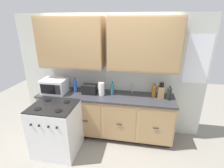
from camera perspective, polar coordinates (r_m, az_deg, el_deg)
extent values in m
plane|color=gray|center=(3.56, -3.22, -19.27)|extent=(8.00, 8.00, 0.00)
cube|color=silver|center=(3.51, -1.28, 2.90)|extent=(3.84, 0.05, 2.43)
cube|color=silver|center=(3.52, -1.36, 1.22)|extent=(2.64, 0.01, 0.40)
cube|color=tan|center=(3.39, -13.83, 13.40)|extent=(1.27, 0.34, 0.95)
cube|color=#A58052|center=(3.23, -15.08, 12.97)|extent=(1.25, 0.01, 0.89)
cube|color=tan|center=(3.11, 10.70, 13.02)|extent=(1.27, 0.34, 0.95)
cube|color=#A58052|center=(2.93, 10.69, 12.59)|extent=(1.25, 0.01, 0.89)
cube|color=white|center=(3.47, 27.03, 7.29)|extent=(0.44, 0.01, 0.90)
cube|color=black|center=(3.78, -2.05, -15.55)|extent=(2.59, 0.48, 0.10)
cube|color=tan|center=(3.52, -2.25, -10.07)|extent=(2.64, 0.60, 0.78)
cube|color=#A88354|center=(3.60, -19.20, -10.53)|extent=(0.61, 0.01, 0.71)
cube|color=black|center=(3.60, -19.30, -10.73)|extent=(0.10, 0.01, 0.01)
cube|color=#A88354|center=(3.35, -9.04, -12.05)|extent=(0.61, 0.01, 0.71)
cube|color=black|center=(3.34, -9.11, -12.27)|extent=(0.10, 0.01, 0.01)
cube|color=#A88354|center=(3.22, 2.48, -13.32)|extent=(0.61, 0.01, 0.71)
cube|color=black|center=(3.21, 2.45, -13.55)|extent=(0.10, 0.01, 0.01)
cube|color=#A88354|center=(3.22, 14.60, -14.08)|extent=(0.61, 0.01, 0.71)
cube|color=black|center=(3.21, 14.61, -14.31)|extent=(0.10, 0.01, 0.01)
cube|color=#333338|center=(3.33, -2.35, -4.02)|extent=(2.67, 0.63, 0.04)
cube|color=#A8AAAF|center=(3.29, 6.65, -4.37)|extent=(0.56, 0.38, 0.02)
cube|color=white|center=(3.28, -18.33, -14.32)|extent=(0.76, 0.66, 0.92)
cube|color=black|center=(3.05, -19.32, -7.02)|extent=(0.74, 0.65, 0.02)
cylinder|color=black|center=(3.01, -23.83, -7.69)|extent=(0.12, 0.12, 0.01)
cylinder|color=black|center=(2.84, -17.68, -8.63)|extent=(0.12, 0.12, 0.01)
cylinder|color=black|center=(3.25, -20.80, -5.16)|extent=(0.12, 0.12, 0.01)
cylinder|color=black|center=(3.09, -15.00, -5.85)|extent=(0.12, 0.12, 0.01)
cylinder|color=black|center=(3.00, -25.85, -12.35)|extent=(0.03, 0.02, 0.03)
cylinder|color=black|center=(2.92, -23.56, -12.85)|extent=(0.03, 0.02, 0.03)
cylinder|color=black|center=(2.84, -20.79, -13.42)|extent=(0.03, 0.02, 0.03)
cylinder|color=black|center=(2.78, -18.23, -13.92)|extent=(0.03, 0.02, 0.03)
cube|color=white|center=(3.58, -18.91, -0.61)|extent=(0.48, 0.36, 0.28)
cube|color=black|center=(3.45, -20.92, -1.65)|extent=(0.31, 0.01, 0.19)
cube|color=#28282D|center=(3.35, -17.92, -1.92)|extent=(0.10, 0.01, 0.19)
cube|color=black|center=(3.37, -7.67, -1.72)|extent=(0.28, 0.18, 0.19)
cube|color=black|center=(3.36, -8.56, -0.23)|extent=(0.02, 0.13, 0.01)
cube|color=black|center=(3.33, -6.92, -0.34)|extent=(0.02, 0.13, 0.01)
cube|color=#9C794E|center=(3.29, 16.20, -2.70)|extent=(0.11, 0.14, 0.22)
cylinder|color=black|center=(3.22, 15.96, -0.21)|extent=(0.02, 0.02, 0.09)
cylinder|color=black|center=(3.22, 16.31, -0.23)|extent=(0.02, 0.02, 0.09)
cylinder|color=black|center=(3.23, 16.66, -0.25)|extent=(0.02, 0.02, 0.09)
cylinder|color=black|center=(3.23, 17.01, -0.28)|extent=(0.02, 0.02, 0.09)
cylinder|color=#B2B5BA|center=(3.41, 6.93, -1.35)|extent=(0.02, 0.02, 0.20)
cylinder|color=white|center=(3.27, -3.60, -1.63)|extent=(0.12, 0.12, 0.26)
cylinder|color=blue|center=(3.50, -12.29, -0.74)|extent=(0.08, 0.08, 0.24)
cone|color=blue|center=(3.45, -12.48, 1.57)|extent=(0.07, 0.07, 0.06)
cylinder|color=black|center=(3.44, -12.50, 1.92)|extent=(0.03, 0.03, 0.02)
cylinder|color=#1E707A|center=(3.29, 0.13, -1.83)|extent=(0.06, 0.06, 0.22)
cone|color=#1E707A|center=(3.24, 0.13, 0.43)|extent=(0.06, 0.06, 0.06)
cylinder|color=black|center=(3.23, 0.13, 0.76)|extent=(0.02, 0.02, 0.02)
cylinder|color=black|center=(3.26, 18.81, -3.27)|extent=(0.08, 0.08, 0.21)
cone|color=black|center=(3.21, 19.08, -1.08)|extent=(0.07, 0.07, 0.05)
cylinder|color=black|center=(3.21, 19.12, -0.77)|extent=(0.03, 0.03, 0.02)
cylinder|color=#9E6619|center=(3.31, 14.04, -2.49)|extent=(0.08, 0.08, 0.21)
cone|color=#9E6619|center=(3.26, 14.24, -0.38)|extent=(0.07, 0.07, 0.05)
cylinder|color=black|center=(3.25, 14.27, -0.08)|extent=(0.03, 0.03, 0.02)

